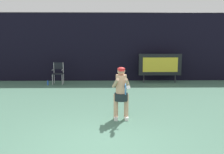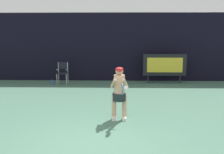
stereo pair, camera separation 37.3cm
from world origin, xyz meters
name	(u,v)px [view 1 (the left image)]	position (x,y,z in m)	size (l,w,h in m)	color
ground	(97,151)	(0.00, -0.19, -0.01)	(18.00, 22.00, 0.03)	#446A57
backdrop_screen	(104,47)	(0.00, 8.50, 1.81)	(18.00, 0.12, 3.66)	black
scoreboard	(160,65)	(2.93, 7.78, 0.95)	(2.20, 0.21, 1.50)	black
umpire_chair	(58,72)	(-2.29, 7.50, 0.62)	(0.52, 0.44, 1.08)	#B7B7BC
water_bottle	(48,83)	(-2.75, 7.16, 0.12)	(0.07, 0.07, 0.27)	blue
tennis_player	(121,91)	(0.60, 1.87, 0.84)	(0.53, 0.61, 1.52)	white
tennis_racket	(125,89)	(0.68, 1.28, 1.02)	(0.03, 0.60, 0.31)	black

